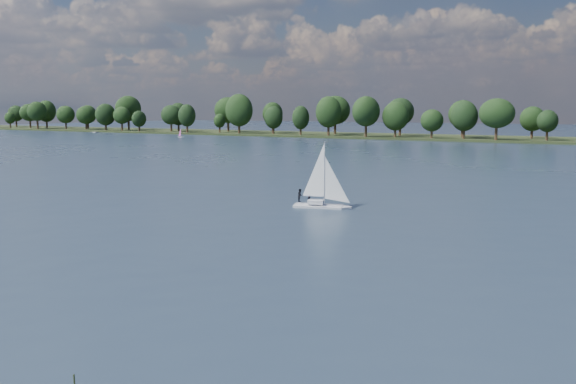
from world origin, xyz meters
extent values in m
plane|color=#233342|center=(0.00, 100.00, 0.00)|extent=(700.00, 700.00, 0.00)
cube|color=black|center=(0.00, 212.00, 0.00)|extent=(660.00, 40.00, 1.50)
cube|color=silver|center=(-1.74, 42.49, 0.00)|extent=(6.23, 3.20, 0.71)
cube|color=silver|center=(-1.74, 42.49, 0.71)|extent=(1.98, 1.49, 0.44)
cylinder|color=silver|center=(-1.74, 42.49, 4.02)|extent=(0.11, 0.11, 7.06)
imported|color=black|center=(-3.17, 42.67, 1.31)|extent=(0.47, 0.62, 1.52)
imported|color=black|center=(-4.13, 42.25, 1.31)|extent=(0.79, 0.89, 1.52)
cube|color=silver|center=(-128.32, 172.51, 0.00)|extent=(2.48, 1.12, 0.39)
cylinder|color=silver|center=(-128.32, 172.51, 1.94)|extent=(0.07, 0.07, 3.45)
cube|color=slate|center=(-193.02, 190.03, 0.00)|extent=(4.28, 2.64, 0.50)
camera|label=1|loc=(30.91, -21.48, 11.27)|focal=40.00mm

